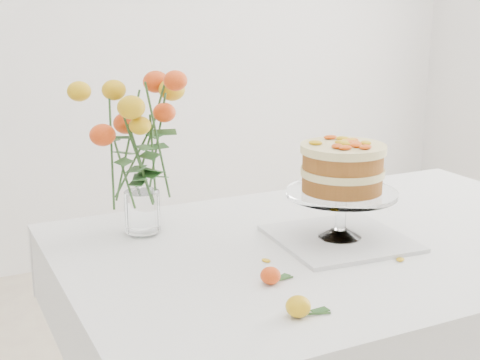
% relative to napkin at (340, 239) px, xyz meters
% --- Properties ---
extents(table, '(1.43, 0.93, 0.76)m').
position_rel_napkin_xyz_m(table, '(0.03, 0.01, -0.09)').
color(table, tan).
rests_on(table, ground).
extents(napkin, '(0.33, 0.33, 0.01)m').
position_rel_napkin_xyz_m(napkin, '(0.00, 0.00, 0.00)').
color(napkin, silver).
rests_on(napkin, table).
extents(cake_stand, '(0.27, 0.27, 0.24)m').
position_rel_napkin_xyz_m(cake_stand, '(-0.00, -0.00, 0.17)').
color(cake_stand, white).
rests_on(cake_stand, napkin).
extents(rose_vase, '(0.38, 0.38, 0.45)m').
position_rel_napkin_xyz_m(rose_vase, '(-0.42, 0.26, 0.26)').
color(rose_vase, white).
rests_on(rose_vase, table).
extents(loose_rose_near, '(0.08, 0.05, 0.04)m').
position_rel_napkin_xyz_m(loose_rose_near, '(-0.31, -0.31, 0.02)').
color(loose_rose_near, gold).
rests_on(loose_rose_near, table).
extents(loose_rose_far, '(0.08, 0.04, 0.04)m').
position_rel_napkin_xyz_m(loose_rose_far, '(-0.28, -0.16, 0.01)').
color(loose_rose_far, red).
rests_on(loose_rose_far, table).
extents(stray_petal_a, '(0.03, 0.02, 0.00)m').
position_rel_napkin_xyz_m(stray_petal_a, '(-0.09, -0.09, -0.00)').
color(stray_petal_a, gold).
rests_on(stray_petal_a, table).
extents(stray_petal_b, '(0.03, 0.02, 0.00)m').
position_rel_napkin_xyz_m(stray_petal_b, '(0.01, -0.13, -0.00)').
color(stray_petal_b, gold).
rests_on(stray_petal_b, table).
extents(stray_petal_c, '(0.03, 0.02, 0.00)m').
position_rel_napkin_xyz_m(stray_petal_c, '(0.05, -0.17, -0.00)').
color(stray_petal_c, gold).
rests_on(stray_petal_c, table).
extents(stray_petal_d, '(0.03, 0.02, 0.00)m').
position_rel_napkin_xyz_m(stray_petal_d, '(-0.23, -0.04, -0.00)').
color(stray_petal_d, gold).
rests_on(stray_petal_d, table).
extents(stray_petal_e, '(0.03, 0.02, 0.00)m').
position_rel_napkin_xyz_m(stray_petal_e, '(-0.27, -0.11, -0.00)').
color(stray_petal_e, gold).
rests_on(stray_petal_e, table).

